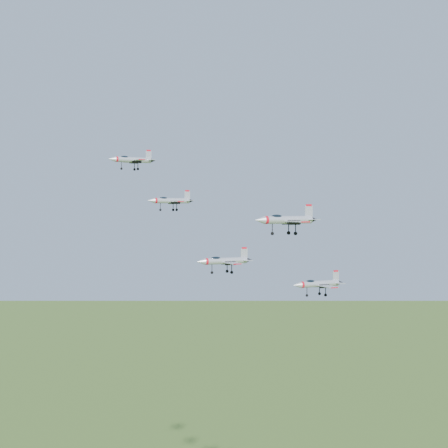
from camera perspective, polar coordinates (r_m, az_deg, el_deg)
name	(u,v)px	position (r m, az deg, el deg)	size (l,w,h in m)	color
jet_lead	(132,160)	(141.69, -8.44, 5.84)	(11.29, 9.31, 3.02)	#AEB2BB
jet_left_high	(170,201)	(131.16, -4.92, 2.15)	(10.51, 8.63, 2.82)	#AEB2BB
jet_right_high	(286,220)	(116.38, 5.70, 0.40)	(13.66, 11.26, 3.65)	#AEB2BB
jet_left_low	(224,261)	(137.98, 0.01, -3.37)	(13.57, 11.22, 3.63)	#AEB2BB
jet_right_low	(318,284)	(126.22, 8.58, -5.42)	(11.87, 9.79, 3.18)	#AEB2BB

